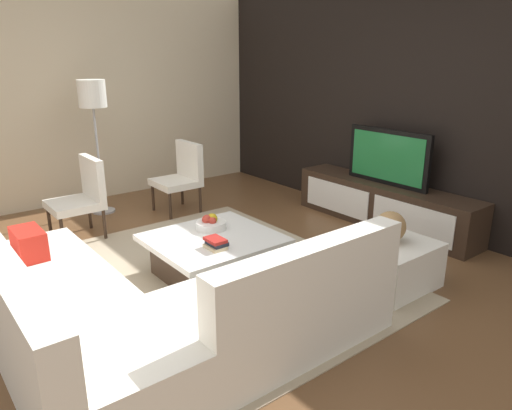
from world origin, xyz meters
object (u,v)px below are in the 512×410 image
object	(u,v)px
media_console	(384,205)
decorative_ball	(390,227)
coffee_table	(214,255)
accent_chair_far	(182,173)
book_stack	(216,243)
fruit_bowl	(211,224)
sectional_couch	(144,310)
television	(388,157)
floor_lamp	(93,102)
ottoman	(387,262)
accent_chair_near	(83,194)

from	to	relation	value
media_console	decorative_ball	size ratio (longest dim) A/B	8.73
coffee_table	decorative_ball	world-z (taller)	decorative_ball
accent_chair_far	book_stack	xyz separation A→B (m)	(2.06, -0.86, -0.07)
fruit_bowl	book_stack	size ratio (longest dim) A/B	1.46
media_console	accent_chair_far	xyz separation A→B (m)	(-1.93, -1.55, 0.24)
media_console	sectional_couch	distance (m)	3.30
television	coffee_table	bearing A→B (deg)	-92.49
floor_lamp	accent_chair_far	world-z (taller)	floor_lamp
ottoman	decorative_ball	distance (m)	0.33
accent_chair_far	decorative_ball	bearing A→B (deg)	18.18
coffee_table	ottoman	xyz separation A→B (m)	(1.05, 1.10, -0.00)
television	accent_chair_far	world-z (taller)	television
accent_chair_near	floor_lamp	xyz separation A→B (m)	(-0.70, 0.46, 0.89)
accent_chair_near	decorative_ball	distance (m)	3.21
floor_lamp	book_stack	world-z (taller)	floor_lamp
television	ottoman	xyz separation A→B (m)	(0.95, -1.20, -0.61)
television	decorative_ball	xyz separation A→B (m)	(0.95, -1.20, -0.28)
book_stack	accent_chair_near	bearing A→B (deg)	-167.33
book_stack	accent_chair_far	bearing A→B (deg)	157.26
ottoman	accent_chair_far	world-z (taller)	accent_chair_far
floor_lamp	fruit_bowl	distance (m)	2.42
accent_chair_far	accent_chair_near	bearing A→B (deg)	-72.81
media_console	sectional_couch	bearing A→B (deg)	-80.90
accent_chair_near	decorative_ball	xyz separation A→B (m)	(2.75, 1.65, 0.04)
television	floor_lamp	distance (m)	3.50
ottoman	decorative_ball	bearing A→B (deg)	0.00
coffee_table	ottoman	bearing A→B (deg)	46.16
sectional_couch	floor_lamp	world-z (taller)	floor_lamp
media_console	ottoman	bearing A→B (deg)	-51.47
floor_lamp	book_stack	bearing A→B (deg)	-0.63
ottoman	accent_chair_far	bearing A→B (deg)	-173.01
accent_chair_far	book_stack	size ratio (longest dim) A/B	4.52
sectional_couch	accent_chair_near	xyz separation A→B (m)	(-2.32, 0.41, 0.20)
fruit_bowl	accent_chair_far	xyz separation A→B (m)	(-1.65, 0.64, 0.06)
media_console	accent_chair_near	xyz separation A→B (m)	(-1.80, -2.85, 0.24)
media_console	fruit_bowl	world-z (taller)	fruit_bowl
coffee_table	book_stack	xyz separation A→B (m)	(0.23, -0.12, 0.22)
floor_lamp	book_stack	size ratio (longest dim) A/B	8.49
media_console	coffee_table	bearing A→B (deg)	-92.49
media_console	accent_chair_far	size ratio (longest dim) A/B	2.63
coffee_table	accent_chair_near	size ratio (longest dim) A/B	1.23
television	ottoman	distance (m)	1.65
accent_chair_near	ottoman	bearing A→B (deg)	24.87
sectional_couch	decorative_ball	distance (m)	2.12
accent_chair_near	book_stack	size ratio (longest dim) A/B	4.52
sectional_couch	accent_chair_near	world-z (taller)	accent_chair_near
coffee_table	floor_lamp	size ratio (longest dim) A/B	0.65
accent_chair_far	decorative_ball	size ratio (longest dim) A/B	3.32
sectional_couch	coffee_table	size ratio (longest dim) A/B	2.28
coffee_table	accent_chair_near	xyz separation A→B (m)	(-1.70, -0.55, 0.29)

